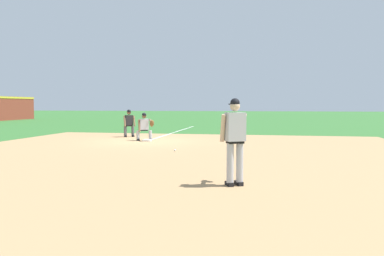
% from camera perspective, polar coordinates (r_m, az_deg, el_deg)
% --- Properties ---
extents(ground_plane, '(160.00, 160.00, 0.00)m').
position_cam_1_polar(ground_plane, '(17.70, -6.88, -2.02)').
color(ground_plane, '#336B2D').
extents(infield_dirt_patch, '(18.00, 18.00, 0.01)m').
position_cam_1_polar(infield_dirt_patch, '(12.79, -2.72, -4.14)').
color(infield_dirt_patch, tan).
rests_on(infield_dirt_patch, ground).
extents(foul_line_stripe, '(12.03, 0.10, 0.00)m').
position_cam_1_polar(foul_line_stripe, '(23.48, -2.46, -0.59)').
color(foul_line_stripe, white).
rests_on(foul_line_stripe, ground).
extents(first_base_bag, '(0.38, 0.38, 0.09)m').
position_cam_1_polar(first_base_bag, '(17.69, -6.88, -1.88)').
color(first_base_bag, white).
rests_on(first_base_bag, ground).
extents(baseball, '(0.07, 0.07, 0.07)m').
position_cam_1_polar(baseball, '(13.87, -2.61, -3.40)').
color(baseball, white).
rests_on(baseball, ground).
extents(pitcher, '(0.83, 0.58, 1.86)m').
position_cam_1_polar(pitcher, '(7.96, 6.58, -1.25)').
color(pitcher, black).
rests_on(pitcher, ground).
extents(first_baseman, '(0.83, 1.01, 1.34)m').
position_cam_1_polar(first_baseman, '(17.98, -7.21, 0.40)').
color(first_baseman, black).
rests_on(first_baseman, ground).
extents(umpire, '(0.62, 0.68, 1.46)m').
position_cam_1_polar(umpire, '(20.14, -9.57, 0.89)').
color(umpire, black).
rests_on(umpire, ground).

